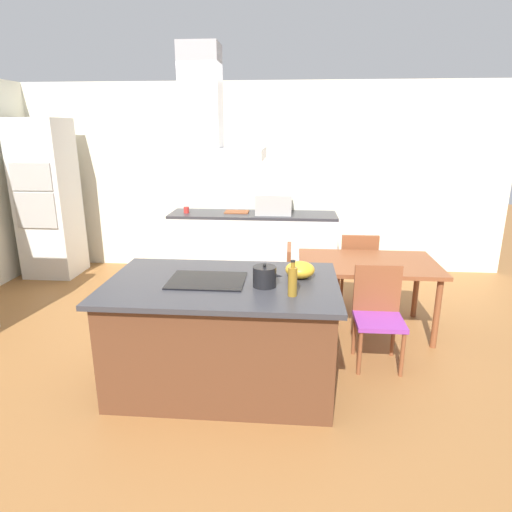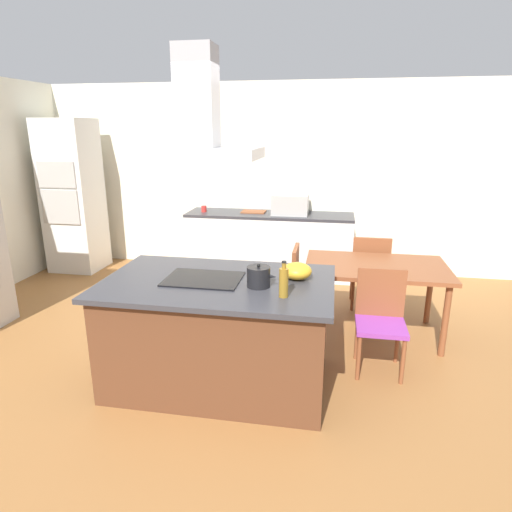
% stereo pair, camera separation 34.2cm
% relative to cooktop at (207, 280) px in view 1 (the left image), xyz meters
% --- Properties ---
extents(ground, '(16.00, 16.00, 0.00)m').
position_rel_cooktop_xyz_m(ground, '(0.12, 1.50, -0.91)').
color(ground, '#936033').
extents(wall_back, '(7.20, 0.10, 2.70)m').
position_rel_cooktop_xyz_m(wall_back, '(0.12, 3.25, 0.44)').
color(wall_back, silver).
rests_on(wall_back, ground).
extents(kitchen_island, '(1.84, 1.15, 0.90)m').
position_rel_cooktop_xyz_m(kitchen_island, '(0.12, 0.00, -0.45)').
color(kitchen_island, '#59331E').
rests_on(kitchen_island, ground).
extents(cooktop, '(0.60, 0.44, 0.01)m').
position_rel_cooktop_xyz_m(cooktop, '(0.00, 0.00, 0.00)').
color(cooktop, black).
rests_on(cooktop, kitchen_island).
extents(tea_kettle, '(0.23, 0.18, 0.18)m').
position_rel_cooktop_xyz_m(tea_kettle, '(0.46, -0.08, 0.07)').
color(tea_kettle, black).
rests_on(tea_kettle, kitchen_island).
extents(olive_oil_bottle, '(0.07, 0.07, 0.27)m').
position_rel_cooktop_xyz_m(olive_oil_bottle, '(0.68, -0.26, 0.11)').
color(olive_oil_bottle, olive).
rests_on(olive_oil_bottle, kitchen_island).
extents(mixing_bowl, '(0.24, 0.24, 0.13)m').
position_rel_cooktop_xyz_m(mixing_bowl, '(0.74, 0.15, 0.06)').
color(mixing_bowl, gold).
rests_on(mixing_bowl, kitchen_island).
extents(back_counter, '(2.36, 0.62, 0.90)m').
position_rel_cooktop_xyz_m(back_counter, '(0.11, 2.88, -0.46)').
color(back_counter, silver).
rests_on(back_counter, ground).
extents(countertop_microwave, '(0.50, 0.38, 0.28)m').
position_rel_cooktop_xyz_m(countertop_microwave, '(0.40, 2.88, 0.13)').
color(countertop_microwave, '#B2AFAA').
rests_on(countertop_microwave, back_counter).
extents(coffee_mug_red, '(0.08, 0.08, 0.09)m').
position_rel_cooktop_xyz_m(coffee_mug_red, '(-0.84, 2.83, 0.04)').
color(coffee_mug_red, red).
rests_on(coffee_mug_red, back_counter).
extents(cutting_board, '(0.34, 0.24, 0.02)m').
position_rel_cooktop_xyz_m(cutting_board, '(-0.13, 2.93, 0.00)').
color(cutting_board, brown).
rests_on(cutting_board, back_counter).
extents(wall_oven_stack, '(0.70, 0.66, 2.20)m').
position_rel_cooktop_xyz_m(wall_oven_stack, '(-2.78, 2.65, 0.20)').
color(wall_oven_stack, silver).
rests_on(wall_oven_stack, ground).
extents(dining_table, '(1.40, 0.90, 0.75)m').
position_rel_cooktop_xyz_m(dining_table, '(1.45, 1.14, -0.24)').
color(dining_table, brown).
rests_on(dining_table, ground).
extents(chair_facing_back_wall, '(0.42, 0.42, 0.89)m').
position_rel_cooktop_xyz_m(chair_facing_back_wall, '(1.45, 1.81, -0.40)').
color(chair_facing_back_wall, purple).
rests_on(chair_facing_back_wall, ground).
extents(chair_facing_island, '(0.42, 0.42, 0.89)m').
position_rel_cooktop_xyz_m(chair_facing_island, '(1.45, 0.48, -0.40)').
color(chair_facing_island, purple).
rests_on(chair_facing_island, ground).
extents(chair_at_left_end, '(0.42, 0.42, 0.89)m').
position_rel_cooktop_xyz_m(chair_at_left_end, '(0.54, 1.14, -0.40)').
color(chair_at_left_end, purple).
rests_on(chair_at_left_end, ground).
extents(range_hood, '(0.90, 0.55, 0.78)m').
position_rel_cooktop_xyz_m(range_hood, '(0.00, 0.00, 1.20)').
color(range_hood, '#ADADB2').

